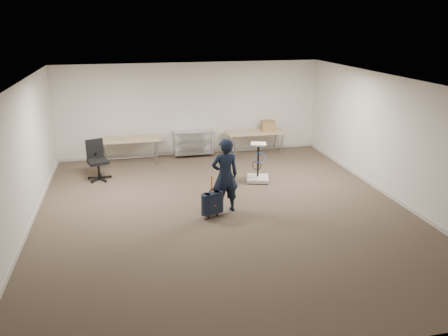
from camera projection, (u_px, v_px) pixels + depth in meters
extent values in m
plane|color=#48382B|center=(224.00, 211.00, 9.57)|extent=(9.00, 9.00, 0.00)
plane|color=silver|center=(191.00, 109.00, 13.28)|extent=(8.00, 0.00, 8.00)
plane|color=silver|center=(311.00, 259.00, 4.97)|extent=(8.00, 0.00, 8.00)
plane|color=silver|center=(19.00, 163.00, 8.28)|extent=(0.00, 9.00, 9.00)
plane|color=silver|center=(394.00, 139.00, 9.96)|extent=(0.00, 9.00, 9.00)
plane|color=white|center=(224.00, 82.00, 8.67)|extent=(8.00, 8.00, 0.00)
cube|color=beige|center=(192.00, 152.00, 13.70)|extent=(8.00, 0.02, 0.10)
cube|color=beige|center=(30.00, 227.00, 8.72)|extent=(0.02, 9.00, 0.10)
cube|color=beige|center=(387.00, 194.00, 10.39)|extent=(0.02, 9.00, 0.10)
cube|color=tan|center=(130.00, 139.00, 12.59)|extent=(1.80, 0.75, 0.03)
cylinder|color=gray|center=(131.00, 158.00, 12.77)|extent=(1.50, 0.02, 0.02)
cylinder|color=gray|center=(104.00, 156.00, 12.28)|extent=(0.13, 0.04, 0.69)
cylinder|color=gray|center=(157.00, 153.00, 12.59)|extent=(0.13, 0.04, 0.69)
cylinder|color=gray|center=(104.00, 150.00, 12.83)|extent=(0.13, 0.04, 0.69)
cylinder|color=gray|center=(156.00, 147.00, 13.15)|extent=(0.13, 0.04, 0.69)
cube|color=tan|center=(256.00, 132.00, 13.39)|extent=(1.80, 0.75, 0.03)
cylinder|color=gray|center=(255.00, 150.00, 13.57)|extent=(1.50, 0.02, 0.02)
cylinder|color=gray|center=(234.00, 148.00, 13.07)|extent=(0.13, 0.04, 0.69)
cylinder|color=gray|center=(282.00, 145.00, 13.39)|extent=(0.13, 0.04, 0.69)
cylinder|color=gray|center=(230.00, 143.00, 13.63)|extent=(0.13, 0.04, 0.69)
cylinder|color=gray|center=(275.00, 140.00, 13.94)|extent=(0.13, 0.04, 0.69)
cylinder|color=silver|center=(175.00, 147.00, 12.99)|extent=(0.02, 0.02, 0.80)
cylinder|color=silver|center=(214.00, 144.00, 13.24)|extent=(0.02, 0.02, 0.80)
cylinder|color=silver|center=(173.00, 143.00, 13.41)|extent=(0.02, 0.02, 0.80)
cylinder|color=silver|center=(211.00, 141.00, 13.66)|extent=(0.02, 0.02, 0.80)
cube|color=silver|center=(194.00, 153.00, 13.42)|extent=(1.20, 0.45, 0.02)
cube|color=silver|center=(193.00, 142.00, 13.31)|extent=(1.20, 0.45, 0.02)
cube|color=silver|center=(193.00, 131.00, 13.20)|extent=(1.20, 0.45, 0.01)
imported|color=black|center=(225.00, 176.00, 9.32)|extent=(0.64, 0.46, 1.65)
cube|color=black|center=(212.00, 203.00, 9.20)|extent=(0.38, 0.31, 0.46)
cube|color=black|center=(212.00, 213.00, 9.29)|extent=(0.33, 0.24, 0.03)
cylinder|color=black|center=(208.00, 217.00, 9.23)|extent=(0.04, 0.07, 0.06)
cylinder|color=black|center=(217.00, 214.00, 9.35)|extent=(0.04, 0.07, 0.06)
torus|color=black|center=(212.00, 192.00, 9.12)|extent=(0.14, 0.07, 0.15)
cube|color=#FF540D|center=(212.00, 184.00, 9.08)|extent=(0.03, 0.02, 0.35)
cylinder|color=black|center=(99.00, 178.00, 11.45)|extent=(0.63, 0.63, 0.09)
cylinder|color=black|center=(99.00, 170.00, 11.38)|extent=(0.06, 0.06, 0.42)
cube|color=black|center=(98.00, 162.00, 11.30)|extent=(0.60, 0.60, 0.08)
cube|color=black|center=(95.00, 149.00, 11.40)|extent=(0.44, 0.18, 0.51)
cube|color=beige|center=(258.00, 179.00, 11.35)|extent=(0.69, 0.69, 0.09)
cylinder|color=black|center=(252.00, 184.00, 11.11)|extent=(0.07, 0.07, 0.04)
cylinder|color=black|center=(257.00, 160.00, 11.24)|extent=(0.06, 0.06, 0.88)
cube|color=beige|center=(259.00, 144.00, 11.05)|extent=(0.47, 0.43, 0.04)
torus|color=blue|center=(261.00, 158.00, 11.08)|extent=(0.30, 0.19, 0.27)
cube|color=#9C6748|center=(268.00, 125.00, 13.49)|extent=(0.43, 0.33, 0.31)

